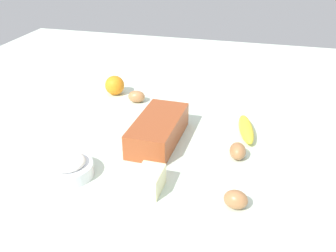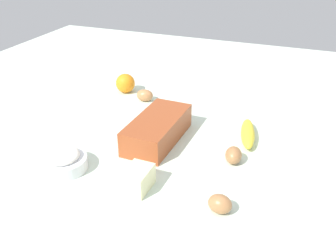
{
  "view_description": "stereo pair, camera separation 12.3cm",
  "coord_description": "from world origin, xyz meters",
  "px_view_note": "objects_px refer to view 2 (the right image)",
  "views": [
    {
      "loc": [
        1.05,
        0.28,
        0.62
      ],
      "look_at": [
        0.0,
        0.0,
        0.04
      ],
      "focal_mm": 40.41,
      "sensor_mm": 36.0,
      "label": 1
    },
    {
      "loc": [
        1.01,
        0.39,
        0.62
      ],
      "look_at": [
        0.0,
        0.0,
        0.04
      ],
      "focal_mm": 40.41,
      "sensor_mm": 36.0,
      "label": 2
    }
  ],
  "objects_px": {
    "banana": "(248,133)",
    "orange_fruit": "(125,83)",
    "flour_bowl": "(63,160)",
    "butter_block": "(138,179)",
    "loaf_pan": "(157,129)",
    "egg_near_butter": "(220,204)",
    "egg_loose": "(233,155)",
    "egg_beside_bowl": "(145,95)"
  },
  "relations": [
    {
      "from": "orange_fruit",
      "to": "banana",
      "type": "bearing_deg",
      "value": 69.56
    },
    {
      "from": "loaf_pan",
      "to": "butter_block",
      "type": "bearing_deg",
      "value": 12.98
    },
    {
      "from": "banana",
      "to": "egg_beside_bowl",
      "type": "height_order",
      "value": "egg_beside_bowl"
    },
    {
      "from": "banana",
      "to": "egg_near_butter",
      "type": "height_order",
      "value": "egg_near_butter"
    },
    {
      "from": "egg_near_butter",
      "to": "egg_beside_bowl",
      "type": "bearing_deg",
      "value": -140.42
    },
    {
      "from": "banana",
      "to": "egg_loose",
      "type": "bearing_deg",
      "value": -4.97
    },
    {
      "from": "flour_bowl",
      "to": "egg_loose",
      "type": "bearing_deg",
      "value": 115.06
    },
    {
      "from": "egg_beside_bowl",
      "to": "butter_block",
      "type": "bearing_deg",
      "value": 22.43
    },
    {
      "from": "orange_fruit",
      "to": "egg_near_butter",
      "type": "distance_m",
      "value": 0.8
    },
    {
      "from": "loaf_pan",
      "to": "banana",
      "type": "relative_size",
      "value": 1.5
    },
    {
      "from": "egg_loose",
      "to": "flour_bowl",
      "type": "bearing_deg",
      "value": -64.94
    },
    {
      "from": "flour_bowl",
      "to": "banana",
      "type": "distance_m",
      "value": 0.58
    },
    {
      "from": "flour_bowl",
      "to": "egg_near_butter",
      "type": "bearing_deg",
      "value": 87.85
    },
    {
      "from": "egg_beside_bowl",
      "to": "egg_loose",
      "type": "height_order",
      "value": "egg_loose"
    },
    {
      "from": "loaf_pan",
      "to": "banana",
      "type": "xyz_separation_m",
      "value": [
        -0.11,
        0.27,
        -0.02
      ]
    },
    {
      "from": "flour_bowl",
      "to": "egg_loose",
      "type": "relative_size",
      "value": 2.17
    },
    {
      "from": "orange_fruit",
      "to": "butter_block",
      "type": "distance_m",
      "value": 0.66
    },
    {
      "from": "banana",
      "to": "flour_bowl",
      "type": "bearing_deg",
      "value": -51.77
    },
    {
      "from": "butter_block",
      "to": "egg_beside_bowl",
      "type": "distance_m",
      "value": 0.56
    },
    {
      "from": "banana",
      "to": "egg_loose",
      "type": "relative_size",
      "value": 2.95
    },
    {
      "from": "flour_bowl",
      "to": "egg_near_butter",
      "type": "distance_m",
      "value": 0.46
    },
    {
      "from": "egg_near_butter",
      "to": "egg_loose",
      "type": "xyz_separation_m",
      "value": [
        -0.23,
        -0.02,
        0.0
      ]
    },
    {
      "from": "orange_fruit",
      "to": "butter_block",
      "type": "height_order",
      "value": "orange_fruit"
    },
    {
      "from": "loaf_pan",
      "to": "egg_near_butter",
      "type": "bearing_deg",
      "value": 47.87
    },
    {
      "from": "flour_bowl",
      "to": "egg_loose",
      "type": "height_order",
      "value": "flour_bowl"
    },
    {
      "from": "flour_bowl",
      "to": "egg_near_butter",
      "type": "relative_size",
      "value": 2.31
    },
    {
      "from": "loaf_pan",
      "to": "banana",
      "type": "bearing_deg",
      "value": 114.77
    },
    {
      "from": "orange_fruit",
      "to": "egg_beside_bowl",
      "type": "relative_size",
      "value": 1.19
    },
    {
      "from": "flour_bowl",
      "to": "egg_loose",
      "type": "distance_m",
      "value": 0.49
    },
    {
      "from": "butter_block",
      "to": "banana",
      "type": "bearing_deg",
      "value": 148.99
    },
    {
      "from": "loaf_pan",
      "to": "butter_block",
      "type": "xyz_separation_m",
      "value": [
        0.25,
        0.05,
        -0.01
      ]
    },
    {
      "from": "banana",
      "to": "egg_near_butter",
      "type": "xyz_separation_m",
      "value": [
        0.38,
        0.0,
        0.0
      ]
    },
    {
      "from": "orange_fruit",
      "to": "butter_block",
      "type": "relative_size",
      "value": 0.88
    },
    {
      "from": "banana",
      "to": "orange_fruit",
      "type": "relative_size",
      "value": 2.41
    },
    {
      "from": "banana",
      "to": "egg_beside_bowl",
      "type": "xyz_separation_m",
      "value": [
        -0.15,
        -0.44,
        0.0
      ]
    },
    {
      "from": "banana",
      "to": "butter_block",
      "type": "height_order",
      "value": "butter_block"
    },
    {
      "from": "butter_block",
      "to": "egg_loose",
      "type": "bearing_deg",
      "value": 135.91
    },
    {
      "from": "flour_bowl",
      "to": "butter_block",
      "type": "bearing_deg",
      "value": 88.63
    },
    {
      "from": "loaf_pan",
      "to": "orange_fruit",
      "type": "distance_m",
      "value": 0.42
    },
    {
      "from": "flour_bowl",
      "to": "banana",
      "type": "height_order",
      "value": "flour_bowl"
    },
    {
      "from": "loaf_pan",
      "to": "egg_loose",
      "type": "distance_m",
      "value": 0.26
    },
    {
      "from": "butter_block",
      "to": "egg_loose",
      "type": "relative_size",
      "value": 1.4
    }
  ]
}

